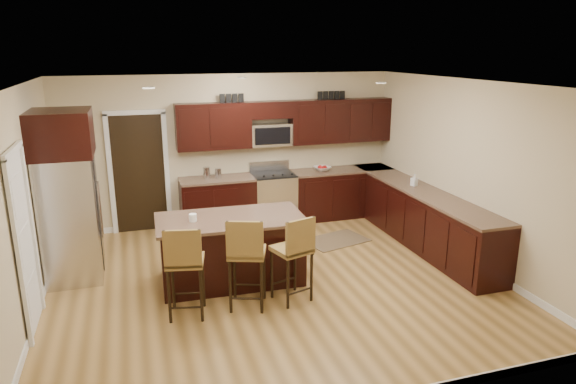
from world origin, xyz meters
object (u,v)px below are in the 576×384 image
object	(u,v)px
range	(273,198)
stool_right	(295,249)
island	(231,251)
stool_mid	(246,253)
stool_left	(184,262)
refrigerator	(68,195)

from	to	relation	value
range	stool_right	world-z (taller)	stool_right
island	stool_mid	world-z (taller)	stool_mid
stool_mid	stool_right	bearing A→B (deg)	19.38
island	stool_left	size ratio (longest dim) A/B	1.74
stool_right	stool_left	bearing A→B (deg)	162.92
stool_left	stool_mid	xyz separation A→B (m)	(0.74, 0.00, 0.02)
island	refrigerator	bearing A→B (deg)	161.39
island	refrigerator	xyz separation A→B (m)	(-2.07, 0.77, 0.78)
stool_right	refrigerator	xyz separation A→B (m)	(-2.72, 1.62, 0.50)
island	stool_right	xyz separation A→B (m)	(0.64, -0.84, 0.28)
refrigerator	range	bearing A→B (deg)	23.74
stool_mid	refrigerator	distance (m)	2.69
stool_left	refrigerator	xyz separation A→B (m)	(-1.36, 1.62, 0.49)
island	stool_left	bearing A→B (deg)	-128.39
range	stool_right	bearing A→B (deg)	-100.79
range	stool_mid	world-z (taller)	stool_mid
stool_left	stool_mid	bearing A→B (deg)	11.64
stool_mid	island	bearing A→B (deg)	110.82
stool_left	refrigerator	world-z (taller)	refrigerator
range	stool_left	bearing A→B (deg)	-122.31
stool_right	island	bearing A→B (deg)	110.00
stool_right	refrigerator	distance (m)	3.20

